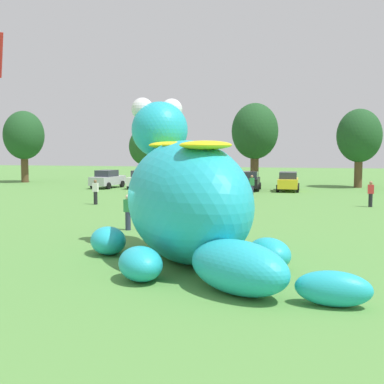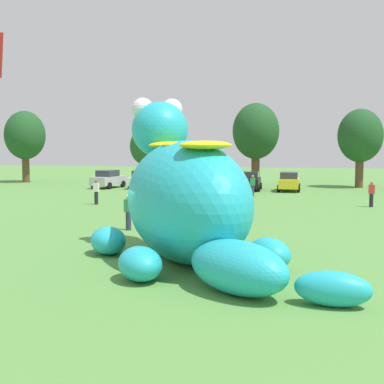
{
  "view_description": "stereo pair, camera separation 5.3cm",
  "coord_description": "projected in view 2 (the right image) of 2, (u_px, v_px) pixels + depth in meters",
  "views": [
    {
      "loc": [
        5.26,
        -17.76,
        4.04
      ],
      "look_at": [
        1.23,
        0.79,
        2.35
      ],
      "focal_mm": 48.74,
      "sensor_mm": 36.0,
      "label": 1
    },
    {
      "loc": [
        5.31,
        -17.75,
        4.04
      ],
      "look_at": [
        1.23,
        0.79,
        2.35
      ],
      "focal_mm": 48.74,
      "sensor_mm": 36.0,
      "label": 2
    }
  ],
  "objects": [
    {
      "name": "spectator_by_cars",
      "position": [
        96.0,
        192.0,
        35.84
      ],
      "size": [
        0.38,
        0.26,
        1.71
      ],
      "color": "black",
      "rests_on": "ground"
    },
    {
      "name": "spectator_wandering",
      "position": [
        128.0,
        212.0,
        24.94
      ],
      "size": [
        0.38,
        0.26,
        1.71
      ],
      "color": "#2D334C",
      "rests_on": "ground"
    },
    {
      "name": "tree_centre_left",
      "position": [
        360.0,
        136.0,
        49.89
      ],
      "size": [
        4.27,
        4.27,
        7.57
      ],
      "color": "brown",
      "rests_on": "ground"
    },
    {
      "name": "car_silver",
      "position": [
        108.0,
        179.0,
        49.85
      ],
      "size": [
        2.46,
        4.33,
        1.72
      ],
      "color": "#B7BABF",
      "rests_on": "ground"
    },
    {
      "name": "car_yellow",
      "position": [
        289.0,
        182.0,
        46.34
      ],
      "size": [
        1.94,
        4.1,
        1.72
      ],
      "color": "yellow",
      "rests_on": "ground"
    },
    {
      "name": "spectator_mid_field",
      "position": [
        371.0,
        194.0,
        34.35
      ],
      "size": [
        0.38,
        0.26,
        1.71
      ],
      "color": "black",
      "rests_on": "ground"
    },
    {
      "name": "giant_inflatable_creature",
      "position": [
        186.0,
        199.0,
        18.09
      ],
      "size": [
        9.92,
        9.71,
        5.97
      ],
      "color": "#23B2C6",
      "rests_on": "ground"
    },
    {
      "name": "tree_far_left",
      "position": [
        25.0,
        136.0,
        57.23
      ],
      "size": [
        4.42,
        4.42,
        7.85
      ],
      "color": "brown",
      "rests_on": "ground"
    },
    {
      "name": "car_white",
      "position": [
        143.0,
        179.0,
        49.46
      ],
      "size": [
        2.14,
        4.2,
        1.72
      ],
      "color": "white",
      "rests_on": "ground"
    },
    {
      "name": "ground_plane",
      "position": [
        154.0,
        258.0,
        18.76
      ],
      "size": [
        160.0,
        160.0,
        0.0
      ],
      "primitive_type": "plane",
      "color": "#568E42"
    },
    {
      "name": "car_black",
      "position": [
        250.0,
        181.0,
        47.17
      ],
      "size": [
        2.01,
        4.14,
        1.72
      ],
      "color": "black",
      "rests_on": "ground"
    },
    {
      "name": "spectator_near_inflatable",
      "position": [
        253.0,
        186.0,
        41.51
      ],
      "size": [
        0.38,
        0.26,
        1.71
      ],
      "color": "#2D334C",
      "rests_on": "ground"
    },
    {
      "name": "car_green",
      "position": [
        174.0,
        181.0,
        47.26
      ],
      "size": [
        2.22,
        4.24,
        1.72
      ],
      "color": "#1E7238",
      "rests_on": "ground"
    },
    {
      "name": "tree_left",
      "position": [
        145.0,
        147.0,
        56.77
      ],
      "size": [
        3.38,
        3.38,
        6.0
      ],
      "color": "brown",
      "rests_on": "ground"
    },
    {
      "name": "tree_mid_left",
      "position": [
        256.0,
        132.0,
        52.46
      ],
      "size": [
        4.69,
        4.69,
        8.32
      ],
      "color": "brown",
      "rests_on": "ground"
    },
    {
      "name": "car_orange",
      "position": [
        217.0,
        181.0,
        47.51
      ],
      "size": [
        1.98,
        4.12,
        1.72
      ],
      "color": "orange",
      "rests_on": "ground"
    }
  ]
}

